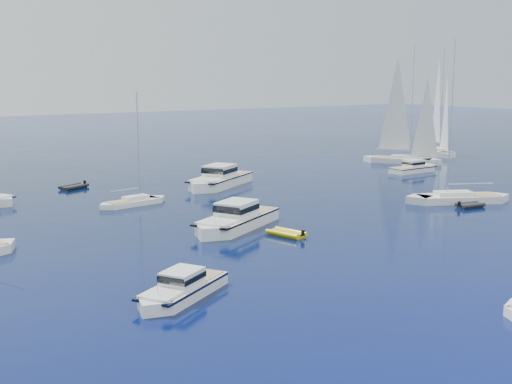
% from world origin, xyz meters
% --- Properties ---
extents(ground, '(400.00, 400.00, 0.00)m').
position_xyz_m(ground, '(0.00, 0.00, 0.00)').
color(ground, navy).
rests_on(ground, ground).
extents(motor_cruiser_left, '(8.31, 6.30, 2.14)m').
position_xyz_m(motor_cruiser_left, '(-17.98, 6.53, 0.00)').
color(motor_cruiser_left, silver).
rests_on(motor_cruiser_left, ground).
extents(motor_cruiser_centre, '(11.82, 8.62, 3.03)m').
position_xyz_m(motor_cruiser_centre, '(-5.61, 20.15, 0.00)').
color(motor_cruiser_centre, white).
rests_on(motor_cruiser_centre, ground).
extents(motor_cruiser_far_r, '(8.42, 2.71, 2.20)m').
position_xyz_m(motor_cruiser_far_r, '(33.07, 35.19, 0.00)').
color(motor_cruiser_far_r, silver).
rests_on(motor_cruiser_far_r, ground).
extents(motor_cruiser_distant, '(12.70, 9.94, 3.30)m').
position_xyz_m(motor_cruiser_distant, '(4.50, 40.04, 0.00)').
color(motor_cruiser_distant, white).
rests_on(motor_cruiser_distant, ground).
extents(sailboat_mid_r, '(12.04, 8.07, 17.50)m').
position_xyz_m(sailboat_mid_r, '(20.17, 17.18, 0.00)').
color(sailboat_mid_r, silver).
rests_on(sailboat_mid_r, ground).
extents(sailboat_centre, '(8.39, 3.39, 11.99)m').
position_xyz_m(sailboat_centre, '(-8.82, 34.85, 0.00)').
color(sailboat_centre, white).
rests_on(sailboat_centre, ground).
extents(sailboat_sails_r, '(9.50, 12.29, 18.39)m').
position_xyz_m(sailboat_sails_r, '(38.65, 42.89, 0.00)').
color(sailboat_sails_r, silver).
rests_on(sailboat_sails_r, ground).
extents(sailboat_sails_far, '(9.42, 12.56, 18.66)m').
position_xyz_m(sailboat_sails_far, '(51.98, 47.52, 0.00)').
color(sailboat_sails_far, white).
rests_on(sailboat_sails_far, ground).
extents(tender_yellow, '(2.72, 3.78, 0.95)m').
position_xyz_m(tender_yellow, '(-3.54, 15.43, 0.00)').
color(tender_yellow, gold).
rests_on(tender_yellow, ground).
extents(tender_grey_near, '(3.16, 2.09, 0.95)m').
position_xyz_m(tender_grey_near, '(19.06, 14.71, 0.00)').
color(tender_grey_near, black).
rests_on(tender_grey_near, ground).
extents(tender_grey_far, '(4.04, 3.28, 0.95)m').
position_xyz_m(tender_grey_far, '(-10.62, 48.09, 0.00)').
color(tender_grey_far, black).
rests_on(tender_grey_far, ground).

